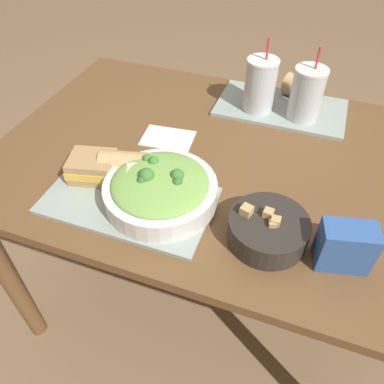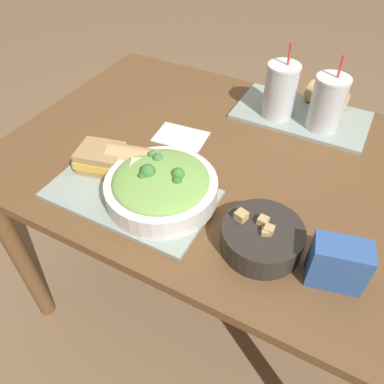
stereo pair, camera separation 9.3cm
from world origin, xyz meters
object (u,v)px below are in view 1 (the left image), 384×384
soup_bowl (268,229)px  napkin_folded (168,138)px  salad_bowl (160,189)px  sandwich_near (93,167)px  drink_cup_red (306,95)px  baguette_near (127,165)px  chip_bag (345,247)px  drink_cup_dark (260,87)px  baguette_far (303,88)px

soup_bowl → napkin_folded: size_ratio=1.11×
salad_bowl → napkin_folded: 0.29m
sandwich_near → drink_cup_red: size_ratio=0.60×
baguette_near → chip_bag: (0.57, -0.09, 0.01)m
chip_bag → baguette_near: bearing=158.3°
baguette_near → drink_cup_dark: (0.25, 0.46, 0.04)m
chip_bag → napkin_folded: 0.62m
salad_bowl → drink_cup_red: size_ratio=1.19×
baguette_far → drink_cup_red: bearing=-154.2°
chip_bag → drink_cup_red: bearing=93.7°
baguette_far → sandwich_near: bearing=159.7°
drink_cup_red → sandwich_near: bearing=-135.0°
baguette_near → drink_cup_dark: 0.53m
salad_bowl → baguette_far: salad_bowl is taller
drink_cup_red → chip_bag: size_ratio=1.90×
sandwich_near → drink_cup_dark: bearing=41.8°
baguette_far → salad_bowl: bearing=174.8°
sandwich_near → soup_bowl: bearing=-18.8°
soup_bowl → baguette_far: (-0.01, 0.66, 0.02)m
sandwich_near → baguette_far: size_ratio=1.01×
salad_bowl → chip_bag: 0.44m
baguette_near → baguette_far: same height
chip_bag → sandwich_near: bearing=162.1°
soup_bowl → napkin_folded: 0.47m
drink_cup_dark → drink_cup_red: size_ratio=1.02×
napkin_folded → baguette_near: bearing=-98.0°
sandwich_near → baguette_far: baguette_far is taller
sandwich_near → drink_cup_dark: size_ratio=0.59×
drink_cup_dark → baguette_far: bearing=42.9°
sandwich_near → baguette_far: bearing=38.9°
salad_bowl → soup_bowl: size_ratio=1.53×
chip_bag → soup_bowl: bearing=163.3°
salad_bowl → baguette_far: 0.69m
baguette_far → drink_cup_red: size_ratio=0.60×
salad_bowl → napkin_folded: bearing=109.3°
salad_bowl → baguette_near: salad_bowl is taller
soup_bowl → drink_cup_red: size_ratio=0.78×
drink_cup_red → soup_bowl: bearing=-90.4°
soup_bowl → sandwich_near: 0.49m
baguette_near → drink_cup_red: drink_cup_red is taller
drink_cup_red → baguette_near: bearing=-131.5°
drink_cup_red → chip_bag: (0.16, -0.55, -0.03)m
salad_bowl → napkin_folded: size_ratio=1.69×
drink_cup_dark → napkin_folded: drink_cup_dark is taller
baguette_far → drink_cup_dark: 0.18m
drink_cup_red → drink_cup_dark: bearing=180.0°
sandwich_near → chip_bag: size_ratio=1.15×
baguette_near → chip_bag: 0.57m
soup_bowl → chip_bag: bearing=-3.8°
baguette_near → napkin_folded: baguette_near is taller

